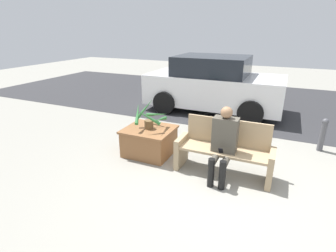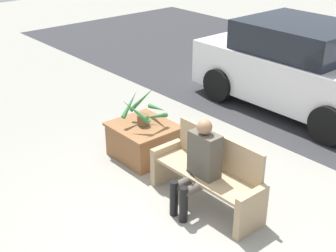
{
  "view_description": "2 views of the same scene",
  "coord_description": "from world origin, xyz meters",
  "px_view_note": "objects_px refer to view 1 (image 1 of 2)",
  "views": [
    {
      "loc": [
        0.59,
        -3.42,
        2.31
      ],
      "look_at": [
        -1.27,
        0.73,
        0.61
      ],
      "focal_mm": 28.0,
      "sensor_mm": 36.0,
      "label": 1
    },
    {
      "loc": [
        3.3,
        -3.08,
        3.45
      ],
      "look_at": [
        -0.9,
        0.52,
        0.82
      ],
      "focal_mm": 50.0,
      "sensor_mm": 36.0,
      "label": 2
    }
  ],
  "objects_px": {
    "bench": "(224,150)",
    "planter_box": "(149,140)",
    "potted_plant": "(149,117)",
    "parked_car": "(214,85)",
    "person_seated": "(223,141)",
    "bollard_post": "(323,134)"
  },
  "relations": [
    {
      "from": "bench",
      "to": "bollard_post",
      "type": "xyz_separation_m",
      "value": [
        1.58,
        1.64,
        -0.06
      ]
    },
    {
      "from": "parked_car",
      "to": "bollard_post",
      "type": "relative_size",
      "value": 5.66
    },
    {
      "from": "parked_car",
      "to": "potted_plant",
      "type": "bearing_deg",
      "value": -95.77
    },
    {
      "from": "parked_car",
      "to": "bollard_post",
      "type": "bearing_deg",
      "value": -33.92
    },
    {
      "from": "bench",
      "to": "potted_plant",
      "type": "relative_size",
      "value": 2.49
    },
    {
      "from": "potted_plant",
      "to": "bench",
      "type": "bearing_deg",
      "value": -4.9
    },
    {
      "from": "person_seated",
      "to": "planter_box",
      "type": "bearing_deg",
      "value": 168.74
    },
    {
      "from": "bench",
      "to": "person_seated",
      "type": "distance_m",
      "value": 0.29
    },
    {
      "from": "potted_plant",
      "to": "parked_car",
      "type": "bearing_deg",
      "value": 84.23
    },
    {
      "from": "potted_plant",
      "to": "bollard_post",
      "type": "height_order",
      "value": "potted_plant"
    },
    {
      "from": "bench",
      "to": "parked_car",
      "type": "xyz_separation_m",
      "value": [
        -1.13,
        3.47,
        0.36
      ]
    },
    {
      "from": "bench",
      "to": "parked_car",
      "type": "height_order",
      "value": "parked_car"
    },
    {
      "from": "parked_car",
      "to": "person_seated",
      "type": "bearing_deg",
      "value": -72.61
    },
    {
      "from": "bench",
      "to": "bollard_post",
      "type": "height_order",
      "value": "bench"
    },
    {
      "from": "planter_box",
      "to": "parked_car",
      "type": "distance_m",
      "value": 3.41
    },
    {
      "from": "parked_car",
      "to": "planter_box",
      "type": "bearing_deg",
      "value": -95.86
    },
    {
      "from": "planter_box",
      "to": "potted_plant",
      "type": "bearing_deg",
      "value": 59.81
    },
    {
      "from": "bench",
      "to": "planter_box",
      "type": "xyz_separation_m",
      "value": [
        -1.48,
        0.11,
        -0.13
      ]
    },
    {
      "from": "potted_plant",
      "to": "bollard_post",
      "type": "bearing_deg",
      "value": 26.35
    },
    {
      "from": "bench",
      "to": "planter_box",
      "type": "relative_size",
      "value": 1.74
    },
    {
      "from": "bench",
      "to": "person_seated",
      "type": "relative_size",
      "value": 1.32
    },
    {
      "from": "person_seated",
      "to": "planter_box",
      "type": "xyz_separation_m",
      "value": [
        -1.49,
        0.3,
        -0.37
      ]
    }
  ]
}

